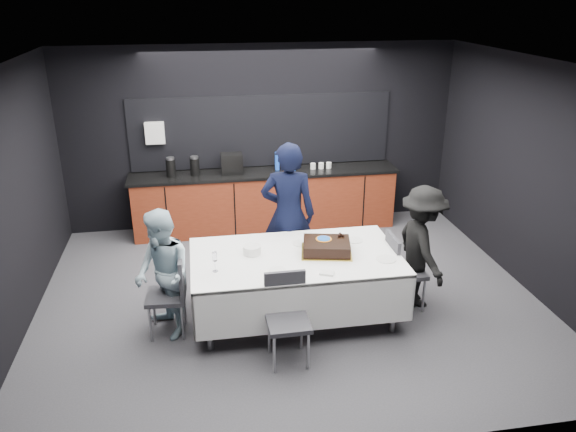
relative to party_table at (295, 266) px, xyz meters
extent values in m
plane|color=#46454A|center=(0.00, 0.40, -0.64)|extent=(6.00, 6.00, 0.00)
cube|color=white|center=(0.00, 0.40, 2.16)|extent=(6.00, 5.00, 0.04)
cube|color=black|center=(0.00, 2.90, 0.76)|extent=(6.00, 0.04, 2.80)
cube|color=black|center=(0.00, -2.10, 0.76)|extent=(6.00, 0.04, 2.80)
cube|color=black|center=(-3.00, 0.40, 0.76)|extent=(0.04, 5.00, 2.80)
cube|color=black|center=(3.00, 0.40, 0.76)|extent=(0.04, 5.00, 2.80)
cube|color=maroon|center=(0.00, 2.60, -0.19)|extent=(4.00, 0.60, 0.90)
cube|color=black|center=(0.00, 2.60, 0.28)|extent=(4.10, 0.64, 0.04)
cube|color=black|center=(0.00, 2.88, 0.86)|extent=(4.00, 0.03, 1.10)
cube|color=white|center=(-1.60, 2.83, 0.91)|extent=(0.28, 0.12, 0.32)
cylinder|color=black|center=(-1.40, 2.60, 0.43)|extent=(0.14, 0.14, 0.26)
cylinder|color=black|center=(-1.05, 2.60, 0.43)|extent=(0.14, 0.14, 0.26)
cube|color=black|center=(-0.50, 2.60, 0.45)|extent=(0.32, 0.24, 0.30)
cylinder|color=blue|center=(0.20, 2.65, 0.44)|extent=(0.07, 0.07, 0.28)
cylinder|color=orange|center=(0.32, 2.65, 0.43)|extent=(0.07, 0.07, 0.26)
cylinder|color=blue|center=(0.44, 2.58, 0.44)|extent=(0.07, 0.07, 0.28)
cylinder|color=white|center=(0.75, 2.60, 0.34)|extent=(0.08, 0.08, 0.09)
cylinder|color=white|center=(0.88, 2.60, 0.34)|extent=(0.08, 0.08, 0.09)
cylinder|color=white|center=(1.00, 2.60, 0.34)|extent=(0.08, 0.08, 0.09)
cylinder|color=#99999E|center=(-1.40, 2.60, 0.57)|extent=(0.12, 0.12, 0.03)
cylinder|color=#99999E|center=(-1.05, 2.60, 0.57)|extent=(0.12, 0.12, 0.03)
cylinder|color=#99999E|center=(-1.00, -0.50, -0.27)|extent=(0.06, 0.06, 0.75)
cylinder|color=#99999E|center=(-1.00, 0.50, -0.27)|extent=(0.06, 0.06, 0.75)
cylinder|color=#99999E|center=(1.00, -0.50, -0.27)|extent=(0.06, 0.06, 0.75)
cylinder|color=#99999E|center=(1.00, 0.50, -0.27)|extent=(0.06, 0.06, 0.75)
cube|color=white|center=(0.00, 0.00, 0.12)|extent=(2.32, 1.32, 0.04)
cube|color=white|center=(0.00, -0.65, -0.15)|extent=(2.32, 0.02, 0.55)
cube|color=white|center=(0.00, 0.65, -0.15)|extent=(2.32, 0.02, 0.55)
cube|color=white|center=(-1.15, 0.00, -0.15)|extent=(0.02, 1.32, 0.55)
cube|color=white|center=(1.15, 0.00, -0.15)|extent=(0.02, 1.32, 0.55)
cube|color=gold|center=(0.36, 0.01, 0.15)|extent=(0.64, 0.56, 0.01)
cube|color=black|center=(0.36, 0.01, 0.21)|extent=(0.59, 0.51, 0.11)
cube|color=black|center=(0.36, 0.01, 0.27)|extent=(0.59, 0.51, 0.01)
cylinder|color=orange|center=(0.34, 0.07, 0.28)|extent=(0.18, 0.18, 0.00)
cylinder|color=blue|center=(0.34, 0.07, 0.28)|extent=(0.15, 0.15, 0.01)
sphere|color=black|center=(0.54, 0.13, 0.30)|extent=(0.04, 0.04, 0.04)
sphere|color=black|center=(0.56, 0.09, 0.30)|extent=(0.04, 0.04, 0.04)
sphere|color=black|center=(0.52, 0.09, 0.30)|extent=(0.04, 0.04, 0.04)
cylinder|color=white|center=(-0.47, 0.12, 0.19)|extent=(0.20, 0.20, 0.10)
cylinder|color=white|center=(-0.25, -0.33, 0.14)|extent=(0.18, 0.18, 0.01)
cylinder|color=white|center=(0.76, 0.27, 0.14)|extent=(0.19, 0.19, 0.01)
cylinder|color=white|center=(0.96, -0.27, 0.14)|extent=(0.22, 0.22, 0.01)
cylinder|color=white|center=(0.12, 0.29, 0.14)|extent=(0.21, 0.21, 0.01)
cube|color=white|center=(0.24, -0.49, 0.15)|extent=(0.17, 0.14, 0.02)
cylinder|color=white|center=(-0.90, -0.23, 0.14)|extent=(0.06, 0.06, 0.00)
cylinder|color=white|center=(-0.90, -0.23, 0.20)|extent=(0.01, 0.01, 0.12)
cylinder|color=white|center=(-0.90, -0.23, 0.31)|extent=(0.05, 0.05, 0.10)
cube|color=#323237|center=(-1.44, -0.09, -0.19)|extent=(0.44, 0.44, 0.05)
cube|color=#323237|center=(-1.25, -0.10, 0.06)|extent=(0.06, 0.42, 0.45)
cylinder|color=#99999E|center=(-1.60, 0.09, -0.42)|extent=(0.03, 0.03, 0.44)
cylinder|color=#99999E|center=(-1.62, -0.25, -0.42)|extent=(0.03, 0.03, 0.44)
cylinder|color=#99999E|center=(-1.26, 0.07, -0.42)|extent=(0.03, 0.03, 0.44)
cylinder|color=#99999E|center=(-1.28, -0.27, -0.42)|extent=(0.03, 0.03, 0.44)
cube|color=#323237|center=(1.32, 0.00, -0.19)|extent=(0.42, 0.42, 0.05)
cube|color=#323237|center=(1.13, 0.00, 0.06)|extent=(0.04, 0.42, 0.45)
cylinder|color=#99999E|center=(1.49, -0.17, -0.42)|extent=(0.03, 0.03, 0.44)
cylinder|color=#99999E|center=(1.49, 0.17, -0.42)|extent=(0.03, 0.03, 0.44)
cylinder|color=#99999E|center=(1.15, -0.17, -0.42)|extent=(0.03, 0.03, 0.44)
cylinder|color=#99999E|center=(1.15, 0.17, -0.42)|extent=(0.03, 0.03, 0.44)
cube|color=#323237|center=(-0.22, -0.83, -0.19)|extent=(0.42, 0.42, 0.05)
cube|color=#323237|center=(-0.23, -0.64, 0.06)|extent=(0.42, 0.04, 0.45)
cylinder|color=#99999E|center=(-0.39, -1.00, -0.42)|extent=(0.03, 0.03, 0.44)
cylinder|color=#99999E|center=(-0.05, -0.99, -0.42)|extent=(0.03, 0.03, 0.44)
cylinder|color=#99999E|center=(-0.40, -0.66, -0.42)|extent=(0.03, 0.03, 0.44)
cylinder|color=#99999E|center=(-0.06, -0.65, -0.42)|extent=(0.03, 0.03, 0.44)
imported|color=black|center=(0.06, 0.84, 0.29)|extent=(0.75, 0.56, 1.85)
imported|color=#A1BCCA|center=(-1.45, -0.10, 0.08)|extent=(0.79, 0.86, 1.43)
imported|color=black|center=(1.50, 0.05, 0.10)|extent=(0.59, 0.98, 1.48)
camera|label=1|loc=(-1.03, -5.52, 2.90)|focal=35.00mm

